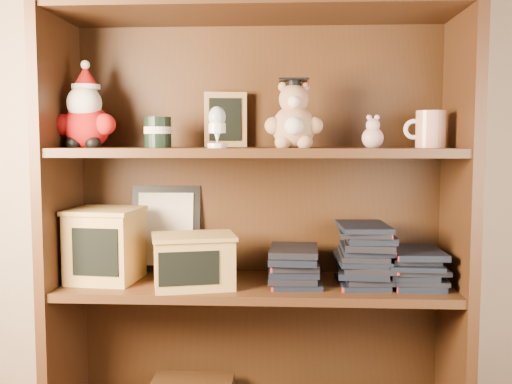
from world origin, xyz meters
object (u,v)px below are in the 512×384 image
treats_box (105,244)px  bookcase (256,204)px  grad_teddy_bear (294,121)px  teacher_mug (430,129)px

treats_box → bookcase: bearing=6.5°
bookcase → grad_teddy_bear: (0.11, -0.06, 0.25)m
bookcase → grad_teddy_bear: bookcase is taller
bookcase → teacher_mug: (0.50, -0.05, 0.22)m
bookcase → treats_box: 0.47m
grad_teddy_bear → teacher_mug: grad_teddy_bear is taller
bookcase → teacher_mug: bookcase is taller
teacher_mug → bookcase: bearing=174.2°
bookcase → teacher_mug: 0.55m
bookcase → treats_box: (-0.45, -0.05, -0.12)m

